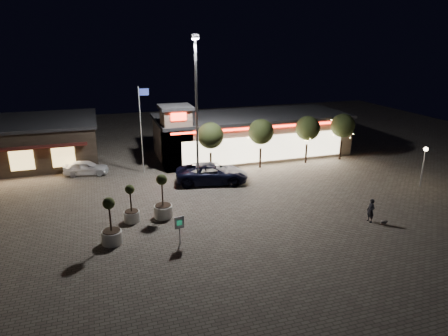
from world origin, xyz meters
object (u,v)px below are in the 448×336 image
object	(u,v)px
white_sedan	(86,168)
valet_sign	(179,225)
pickup_truck	(212,173)
planter_mid	(111,229)
pedestrian	(371,211)
planter_left	(131,210)

from	to	relation	value
white_sedan	valet_sign	xyz separation A→B (m)	(5.52, -15.46, 0.60)
pickup_truck	white_sedan	bearing A→B (deg)	74.51
pickup_truck	planter_mid	xyz separation A→B (m)	(-8.91, -8.46, 0.07)
planter_mid	pedestrian	bearing A→B (deg)	-7.80
pedestrian	valet_sign	bearing A→B (deg)	-99.66
planter_left	white_sedan	bearing A→B (deg)	104.97
planter_mid	planter_left	bearing A→B (deg)	62.11
pickup_truck	planter_mid	distance (m)	12.29
white_sedan	pedestrian	xyz separation A→B (m)	(18.65, -16.45, 0.15)
pickup_truck	pedestrian	distance (m)	13.55
planter_left	planter_mid	xyz separation A→B (m)	(-1.47, -2.78, 0.11)
pedestrian	planter_left	distance (m)	16.44
white_sedan	pedestrian	distance (m)	24.87
pedestrian	planter_left	world-z (taller)	planter_left
pedestrian	valet_sign	world-z (taller)	valet_sign
pickup_truck	planter_mid	bearing A→B (deg)	146.38
planter_mid	valet_sign	xyz separation A→B (m)	(3.97, -1.35, 0.34)
pedestrian	planter_mid	bearing A→B (deg)	-103.15
pickup_truck	planter_left	xyz separation A→B (m)	(-7.44, -5.68, -0.04)
pedestrian	planter_left	bearing A→B (deg)	-113.50
white_sedan	planter_mid	xyz separation A→B (m)	(1.56, -14.11, 0.26)
valet_sign	pedestrian	bearing A→B (deg)	-4.31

